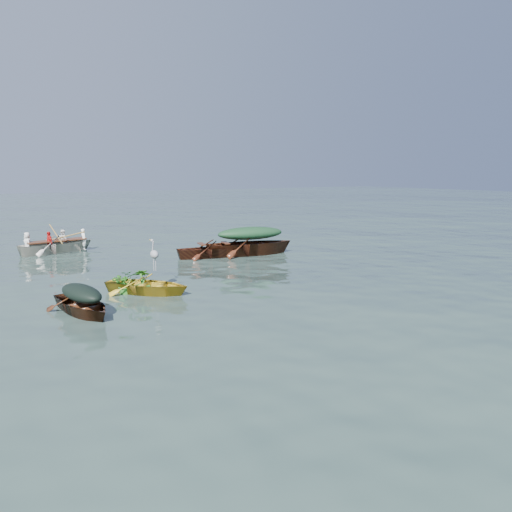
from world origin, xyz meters
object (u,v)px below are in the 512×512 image
Objects in this scene: green_tarp_boat at (250,255)px; rowed_boat at (57,253)px; dark_covered_boat at (83,313)px; yellow_dinghy at (148,293)px; open_wooden_boat at (214,257)px; heron at (155,259)px.

green_tarp_boat is 1.19× the size of rowed_boat.
dark_covered_boat is at bearing 162.62° from rowed_boat.
rowed_boat is (-0.98, 8.64, 0.00)m from yellow_dinghy.
open_wooden_boat is at bearing -141.18° from rowed_boat.
rowed_boat is (-6.68, 4.51, 0.00)m from green_tarp_boat.
open_wooden_boat is at bearing 90.00° from green_tarp_boat.
green_tarp_boat is at bearing -88.17° from open_wooden_boat.
dark_covered_boat is 9.33m from green_tarp_boat.
dark_covered_boat is 3.36× the size of heron.
open_wooden_boat is (-1.54, 0.24, 0.00)m from green_tarp_boat.
green_tarp_boat is (7.69, 5.27, 0.00)m from dark_covered_boat.
rowed_boat is 8.39m from heron.
yellow_dinghy is 6.04m from open_wooden_boat.
green_tarp_boat is 1.25× the size of open_wooden_boat.
open_wooden_boat reaches higher than yellow_dinghy.
green_tarp_boat is at bearing -7.32° from heron.
heron is at bearing 20.53° from dark_covered_boat.
heron is at bearing 5.19° from yellow_dinghy.
rowed_boat reaches higher than dark_covered_boat.
green_tarp_boat reaches higher than dark_covered_boat.
dark_covered_boat is 0.73× the size of rowed_boat.
open_wooden_boat is 6.69m from rowed_boat.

